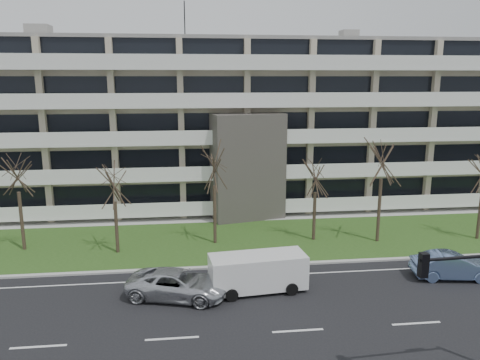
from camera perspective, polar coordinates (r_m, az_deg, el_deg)
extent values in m
plane|color=black|center=(23.79, 7.06, -17.77)|extent=(160.00, 160.00, 0.00)
cube|color=#254717|center=(35.39, 2.12, -7.23)|extent=(90.00, 10.00, 0.06)
cube|color=#B2B2AD|center=(30.78, 3.54, -10.28)|extent=(90.00, 0.35, 0.12)
cube|color=#B2B2AD|center=(40.56, 0.95, -4.62)|extent=(90.00, 2.00, 0.08)
cube|color=white|center=(29.45, 4.05, -11.49)|extent=(90.00, 0.12, 0.01)
cube|color=tan|center=(45.94, -0.17, 6.90)|extent=(60.00, 12.00, 15.00)
cube|color=gray|center=(45.84, -0.18, 16.46)|extent=(60.50, 12.50, 0.30)
cube|color=#4C4742|center=(39.48, 0.97, 1.58)|extent=(6.39, 3.69, 9.00)
cube|color=black|center=(39.84, 0.99, -2.00)|extent=(4.92, 1.19, 3.50)
cube|color=gray|center=(47.40, -23.32, 16.27)|extent=(2.00, 2.00, 1.20)
cylinder|color=black|center=(45.72, -6.77, 18.72)|extent=(0.10, 0.10, 3.50)
cube|color=black|center=(40.95, 0.78, -1.46)|extent=(58.00, 0.10, 1.80)
cube|color=white|center=(40.68, 0.89, -3.74)|extent=(58.00, 1.40, 0.22)
cube|color=white|center=(39.90, 1.02, -3.17)|extent=(58.00, 0.08, 1.00)
cube|color=black|center=(40.33, 0.79, 2.68)|extent=(58.00, 0.10, 1.80)
cube|color=white|center=(39.95, 0.91, 0.40)|extent=(58.00, 1.40, 0.22)
cube|color=white|center=(39.20, 1.03, 1.06)|extent=(58.00, 0.08, 1.00)
cube|color=black|center=(39.93, 0.80, 6.93)|extent=(58.00, 0.10, 1.80)
cube|color=white|center=(39.44, 0.92, 4.66)|extent=(58.00, 1.40, 0.22)
cube|color=white|center=(38.72, 1.05, 5.41)|extent=(58.00, 0.08, 1.00)
cube|color=black|center=(39.76, 0.82, 11.23)|extent=(58.00, 0.10, 1.80)
cube|color=white|center=(39.14, 0.94, 9.02)|extent=(58.00, 1.40, 0.22)
cube|color=white|center=(38.47, 1.07, 9.85)|extent=(58.00, 0.08, 1.00)
cube|color=black|center=(39.81, 0.83, 15.56)|extent=(58.00, 0.10, 1.80)
cube|color=white|center=(39.08, 0.95, 13.41)|extent=(58.00, 1.40, 0.22)
cube|color=white|center=(38.45, 1.09, 14.32)|extent=(58.00, 0.08, 1.00)
imported|color=silver|center=(26.62, -7.62, -12.48)|extent=(6.03, 3.98, 1.54)
imported|color=#6680B2|center=(31.44, 24.50, -9.50)|extent=(4.97, 2.33, 1.58)
cube|color=white|center=(27.05, 2.18, -11.05)|extent=(5.61, 2.56, 1.91)
cube|color=black|center=(26.84, 2.19, -9.97)|extent=(5.20, 2.37, 0.70)
cube|color=white|center=(27.82, 7.39, -10.80)|extent=(0.55, 1.94, 1.21)
cylinder|color=black|center=(26.15, -1.00, -13.86)|extent=(0.73, 0.32, 0.70)
cylinder|color=black|center=(27.93, -1.85, -12.06)|extent=(0.73, 0.32, 0.70)
cylinder|color=black|center=(26.97, 6.33, -13.08)|extent=(0.73, 0.32, 0.70)
cylinder|color=black|center=(28.70, 5.02, -11.41)|extent=(0.73, 0.32, 0.70)
cylinder|color=black|center=(19.79, 27.09, -8.29)|extent=(4.83, 0.41, 0.13)
cube|color=black|center=(18.64, 21.45, -9.63)|extent=(0.31, 0.31, 0.93)
sphere|color=red|center=(18.54, 21.52, -8.78)|extent=(0.19, 0.19, 0.19)
sphere|color=orange|center=(18.64, 21.45, -9.63)|extent=(0.19, 0.19, 0.19)
sphere|color=green|center=(18.75, 21.38, -10.47)|extent=(0.19, 0.19, 0.19)
cylinder|color=#382B21|center=(36.04, -25.06, -4.59)|extent=(0.24, 0.24, 4.22)
cylinder|color=#382B21|center=(33.33, -14.82, -5.63)|extent=(0.24, 0.24, 3.67)
cylinder|color=#382B21|center=(34.00, -3.09, -4.28)|extent=(0.24, 0.24, 4.33)
cylinder|color=#382B21|center=(35.14, 9.04, -4.40)|extent=(0.24, 0.24, 3.69)
cylinder|color=#382B21|center=(35.73, 16.58, -3.61)|extent=(0.24, 0.24, 4.75)
cylinder|color=#382B21|center=(39.18, 27.17, -3.72)|extent=(0.24, 0.24, 3.92)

